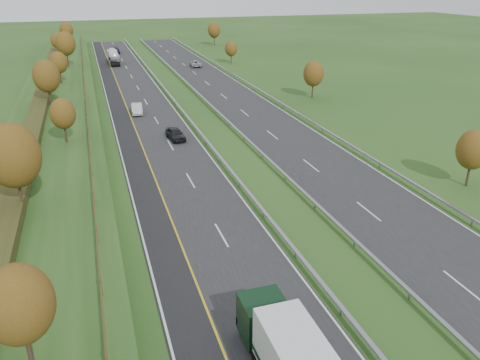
% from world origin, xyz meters
% --- Properties ---
extents(ground, '(400.00, 400.00, 0.00)m').
position_xyz_m(ground, '(8.00, 55.00, 0.00)').
color(ground, '#234518').
rests_on(ground, ground).
extents(near_carriageway, '(10.50, 200.00, 0.04)m').
position_xyz_m(near_carriageway, '(0.00, 60.00, 0.02)').
color(near_carriageway, black).
rests_on(near_carriageway, ground).
extents(far_carriageway, '(10.50, 200.00, 0.04)m').
position_xyz_m(far_carriageway, '(16.50, 60.00, 0.02)').
color(far_carriageway, black).
rests_on(far_carriageway, ground).
extents(hard_shoulder, '(3.00, 200.00, 0.04)m').
position_xyz_m(hard_shoulder, '(-3.75, 60.00, 0.02)').
color(hard_shoulder, black).
rests_on(hard_shoulder, ground).
extents(lane_markings, '(26.75, 200.00, 0.01)m').
position_xyz_m(lane_markings, '(6.40, 59.88, 0.05)').
color(lane_markings, silver).
rests_on(lane_markings, near_carriageway).
extents(embankment_left, '(12.00, 200.00, 2.00)m').
position_xyz_m(embankment_left, '(-13.00, 60.00, 1.00)').
color(embankment_left, '#234518').
rests_on(embankment_left, ground).
extents(hedge_left, '(2.20, 180.00, 1.10)m').
position_xyz_m(hedge_left, '(-15.00, 60.00, 2.55)').
color(hedge_left, '#2D3415').
rests_on(hedge_left, embankment_left).
extents(fence_left, '(0.12, 189.06, 1.20)m').
position_xyz_m(fence_left, '(-8.50, 59.59, 2.73)').
color(fence_left, '#422B19').
rests_on(fence_left, embankment_left).
extents(median_barrier_near, '(0.32, 200.00, 0.71)m').
position_xyz_m(median_barrier_near, '(5.70, 60.00, 0.61)').
color(median_barrier_near, gray).
rests_on(median_barrier_near, ground).
extents(median_barrier_far, '(0.32, 200.00, 0.71)m').
position_xyz_m(median_barrier_far, '(10.80, 60.00, 0.61)').
color(median_barrier_far, gray).
rests_on(median_barrier_far, ground).
extents(outer_barrier_far, '(0.32, 200.00, 0.71)m').
position_xyz_m(outer_barrier_far, '(22.30, 60.00, 0.62)').
color(outer_barrier_far, gray).
rests_on(outer_barrier_far, ground).
extents(trees_left, '(6.64, 164.30, 7.66)m').
position_xyz_m(trees_left, '(-12.64, 56.63, 6.37)').
color(trees_left, '#2D2116').
rests_on(trees_left, embankment_left).
extents(trees_far, '(8.45, 118.60, 7.12)m').
position_xyz_m(trees_far, '(29.80, 89.21, 4.25)').
color(trees_far, '#2D2116').
rests_on(trees_far, ground).
extents(road_tanker, '(2.40, 11.22, 3.46)m').
position_xyz_m(road_tanker, '(-1.11, 113.77, 1.86)').
color(road_tanker, silver).
rests_on(road_tanker, near_carriageway).
extents(car_dark_near, '(2.33, 4.67, 1.53)m').
position_xyz_m(car_dark_near, '(2.35, 49.11, 0.80)').
color(car_dark_near, black).
rests_on(car_dark_near, near_carriageway).
extents(car_silver_mid, '(1.98, 4.81, 1.55)m').
position_xyz_m(car_silver_mid, '(-1.02, 63.86, 0.81)').
color(car_silver_mid, silver).
rests_on(car_silver_mid, near_carriageway).
extents(car_small_far, '(2.28, 5.48, 1.58)m').
position_xyz_m(car_small_far, '(0.60, 131.35, 0.83)').
color(car_small_far, '#15133B').
rests_on(car_small_far, near_carriageway).
extents(car_oncoming, '(3.10, 5.61, 1.49)m').
position_xyz_m(car_oncoming, '(17.43, 103.02, 0.78)').
color(car_oncoming, '#A2A2A6').
rests_on(car_oncoming, far_carriageway).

